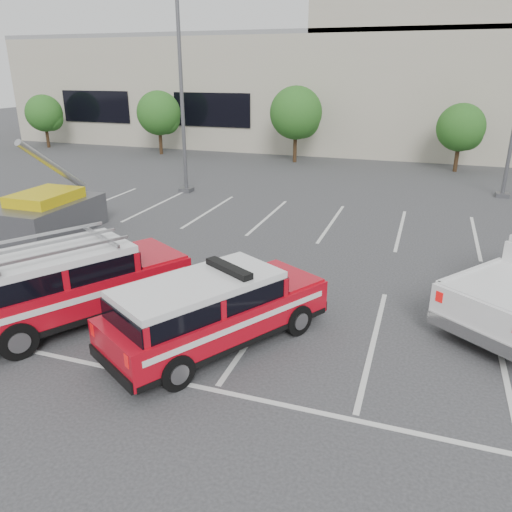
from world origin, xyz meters
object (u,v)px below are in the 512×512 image
(tree_mid_left, at_px, (297,115))
(fire_chief_suv, at_px, (214,315))
(tree_left, at_px, (160,115))
(light_pole_left, at_px, (181,83))
(tree_far_left, at_px, (46,115))
(utility_rig, at_px, (43,215))
(convention_building, at_px, (394,84))
(ladder_suv, at_px, (71,288))
(tree_mid_right, at_px, (462,129))

(tree_mid_left, distance_m, fire_chief_suv, 23.78)
(tree_left, distance_m, light_pole_left, 12.43)
(tree_far_left, height_order, tree_left, tree_left)
(tree_mid_left, bearing_deg, fire_chief_suv, -79.74)
(tree_left, relative_size, utility_rig, 1.03)
(light_pole_left, xyz_separation_m, fire_chief_suv, (7.31, -13.24, -4.45))
(convention_building, xyz_separation_m, utility_rig, (-10.15, -27.76, -4.00))
(fire_chief_suv, distance_m, utility_rig, 10.71)
(tree_left, height_order, fire_chief_suv, tree_left)
(ladder_suv, xyz_separation_m, utility_rig, (-5.49, 5.35, -0.13))
(convention_building, relative_size, light_pole_left, 5.86)
(tree_mid_left, relative_size, tree_mid_right, 1.21)
(light_pole_left, distance_m, utility_rig, 9.29)
(light_pole_left, relative_size, utility_rig, 2.40)
(tree_far_left, height_order, fire_chief_suv, tree_far_left)
(tree_mid_left, height_order, tree_mid_right, tree_mid_left)
(convention_building, bearing_deg, ladder_suv, -98.01)
(convention_building, distance_m, fire_chief_suv, 33.35)
(tree_far_left, bearing_deg, fire_chief_suv, -43.88)
(utility_rig, bearing_deg, fire_chief_suv, -29.72)
(tree_left, xyz_separation_m, tree_mid_left, (10.00, 0.00, 0.27))
(tree_far_left, xyz_separation_m, tree_mid_left, (20.00, 0.00, 0.54))
(convention_building, height_order, tree_mid_right, convention_building)
(convention_building, height_order, ladder_suv, convention_building)
(tree_mid_right, distance_m, light_pole_left, 16.72)
(light_pole_left, height_order, fire_chief_suv, light_pole_left)
(tree_left, distance_m, ladder_suv, 25.60)
(tree_left, height_order, tree_mid_left, tree_mid_left)
(tree_left, bearing_deg, light_pole_left, -55.48)
(light_pole_left, xyz_separation_m, ladder_suv, (3.52, -13.25, -4.34))
(tree_left, height_order, ladder_suv, tree_left)
(tree_mid_right, relative_size, utility_rig, 0.93)
(convention_building, bearing_deg, tree_far_left, -158.63)
(tree_far_left, xyz_separation_m, ladder_suv, (20.43, -23.30, -1.66))
(convention_building, bearing_deg, tree_mid_right, -63.43)
(fire_chief_suv, height_order, utility_rig, utility_rig)
(tree_left, xyz_separation_m, tree_mid_right, (20.00, -0.00, -0.27))
(ladder_suv, bearing_deg, tree_left, 144.96)
(convention_building, xyz_separation_m, light_pole_left, (-8.18, -19.86, 0.47))
(convention_building, height_order, utility_rig, convention_building)
(tree_left, bearing_deg, tree_far_left, -180.00)
(tree_far_left, xyz_separation_m, tree_left, (10.00, 0.00, 0.27))
(tree_mid_left, height_order, fire_chief_suv, tree_mid_left)
(convention_building, height_order, tree_mid_left, convention_building)
(fire_chief_suv, bearing_deg, tree_left, 152.04)
(ladder_suv, distance_m, utility_rig, 7.67)
(tree_mid_right, distance_m, utility_rig, 23.50)
(ladder_suv, bearing_deg, tree_mid_left, 121.90)
(tree_mid_right, xyz_separation_m, ladder_suv, (-9.57, -23.30, -1.66))
(tree_far_left, distance_m, light_pole_left, 19.85)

